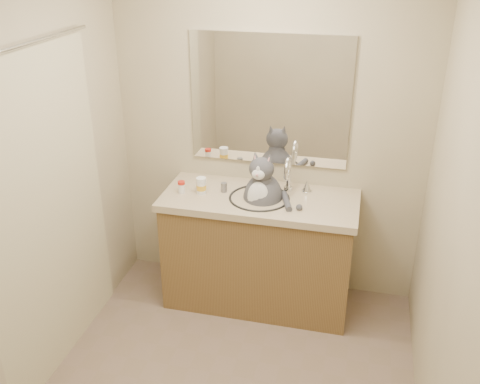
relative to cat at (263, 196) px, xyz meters
The scene contains 8 objects.
room 1.01m from the cat, 91.26° to the right, with size 2.22×2.52×2.42m.
vanity 0.42m from the cat, 159.42° to the left, with size 1.34×0.59×1.12m.
mirror 0.65m from the cat, 94.32° to the left, with size 1.10×0.02×0.90m, color white.
shower_curtain 1.38m from the cat, 141.35° to the right, with size 0.02×1.30×1.93m.
cat is the anchor object (origin of this frame).
pill_bottle_redcap 0.57m from the cat, behind, with size 0.06×0.06×0.09m.
pill_bottle_orange 0.43m from the cat, behind, with size 0.09×0.09×0.12m.
grey_canister 0.28m from the cat, behind, with size 0.04×0.04×0.07m.
Camera 1 is at (0.63, -2.25, 2.45)m, focal length 40.00 mm.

